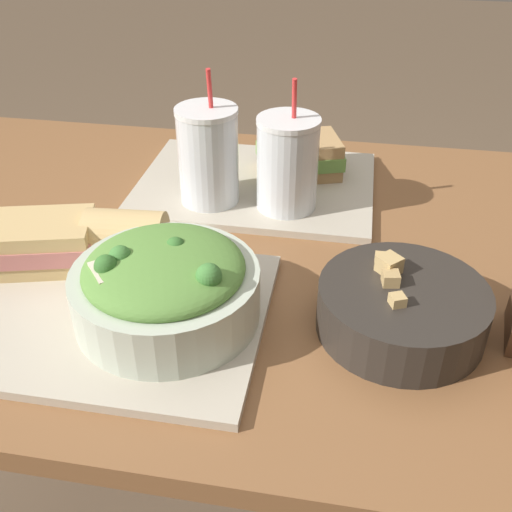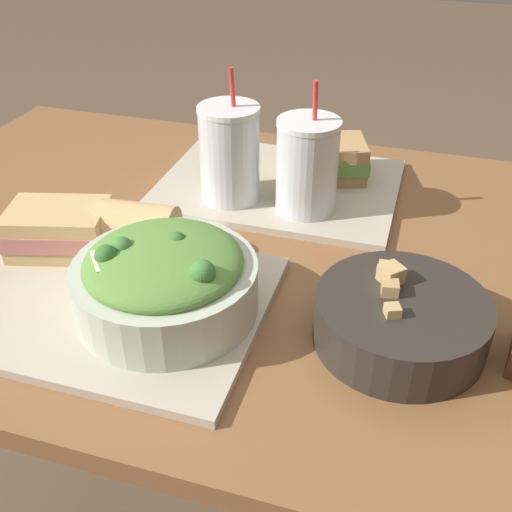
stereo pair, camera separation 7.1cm
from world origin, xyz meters
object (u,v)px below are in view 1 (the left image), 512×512
Objects in this scene: soup_bowl at (402,307)px; baguette_near at (128,236)px; sandwich_near at (43,242)px; drink_cup_dark at (208,158)px; napkin_folded at (160,237)px; sandwich_far at (299,156)px; salad_bowl at (165,285)px; drink_cup_red at (287,166)px.

soup_bowl is 1.79× the size of baguette_near.
drink_cup_dark is at bearing 35.49° from sandwich_near.
drink_cup_dark reaches higher than napkin_folded.
sandwich_far is 0.91× the size of napkin_folded.
salad_bowl reaches higher than soup_bowl.
salad_bowl is 0.43m from sandwich_far.
baguette_near is (-0.37, 0.07, 0.02)m from soup_bowl.
napkin_folded is (0.13, 0.10, -0.04)m from sandwich_near.
sandwich_far is (0.20, 0.31, -0.00)m from baguette_near.
drink_cup_dark reaches higher than salad_bowl.
drink_cup_red reaches higher than napkin_folded.
baguette_near is at bearing -141.37° from sandwich_far.
drink_cup_dark reaches higher than soup_bowl.
baguette_near is at bearing -0.39° from sandwich_near.
soup_bowl is at bearing -105.59° from baguette_near.
drink_cup_red is at bearing -50.49° from baguette_near.
baguette_near is 0.54× the size of drink_cup_red.
sandwich_far is 0.18m from drink_cup_dark.
soup_bowl is (0.28, 0.04, -0.03)m from salad_bowl.
drink_cup_dark is at bearing 65.28° from napkin_folded.
baguette_near reaches higher than soup_bowl.
baguette_near is (-0.09, 0.11, -0.01)m from salad_bowl.
salad_bowl is 0.14m from baguette_near.
drink_cup_dark is (-0.13, -0.12, 0.04)m from sandwich_far.
sandwich_near reaches higher than napkin_folded.
napkin_folded is (0.02, 0.08, -0.05)m from baguette_near.
salad_bowl is 0.32m from drink_cup_red.
salad_bowl is at bearing -172.07° from soup_bowl.
salad_bowl is 1.39× the size of sandwich_near.
drink_cup_dark is (0.18, 0.21, 0.04)m from sandwich_near.
drink_cup_red is at bearing 32.32° from napkin_folded.
salad_bowl is 1.98× the size of baguette_near.
soup_bowl reaches higher than sandwich_far.
soup_bowl is 1.12× the size of napkin_folded.
sandwich_near is at bearing -141.01° from napkin_folded.
sandwich_far is (0.31, 0.34, -0.00)m from sandwich_near.
drink_cup_red is (-0.01, -0.12, 0.04)m from sandwich_far.
drink_cup_red is 0.22m from napkin_folded.
drink_cup_red reaches higher than sandwich_far.
sandwich_far reaches higher than napkin_folded.
drink_cup_red is at bearing 0.00° from drink_cup_dark.
drink_cup_red is (-0.17, 0.26, 0.05)m from soup_bowl.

